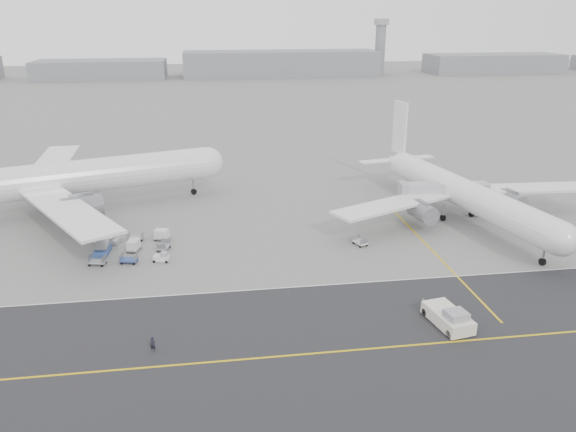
{
  "coord_description": "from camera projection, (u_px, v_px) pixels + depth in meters",
  "views": [
    {
      "loc": [
        -3.8,
        -69.23,
        35.01
      ],
      "look_at": [
        8.03,
        12.0,
        5.05
      ],
      "focal_mm": 35.0,
      "sensor_mm": 36.0,
      "label": 1
    }
  ],
  "objects": [
    {
      "name": "stray_dolly",
      "position": [
        360.0,
        245.0,
        89.41
      ],
      "size": [
        2.18,
        2.7,
        1.44
      ],
      "primitive_type": null,
      "rotation": [
        0.0,
        0.0,
        0.37
      ],
      "color": "silver",
      "rests_on": "ground"
    },
    {
      "name": "airliner_a",
      "position": [
        57.0,
        179.0,
        101.94
      ],
      "size": [
        61.81,
        60.56,
        21.97
      ],
      "rotation": [
        0.0,
        0.0,
        1.87
      ],
      "color": "white",
      "rests_on": "ground"
    },
    {
      "name": "control_tower",
      "position": [
        380.0,
        45.0,
        331.19
      ],
      "size": [
        7.0,
        7.0,
        31.25
      ],
      "color": "gray",
      "rests_on": "ground"
    },
    {
      "name": "pushback_tug",
      "position": [
        449.0,
        317.0,
        66.19
      ],
      "size": [
        4.38,
        9.07,
        2.55
      ],
      "rotation": [
        0.0,
        0.0,
        0.17
      ],
      "color": "silver",
      "rests_on": "ground"
    },
    {
      "name": "airliner_b",
      "position": [
        461.0,
        192.0,
        98.81
      ],
      "size": [
        50.08,
        51.09,
        17.8
      ],
      "rotation": [
        0.0,
        0.0,
        0.19
      ],
      "color": "white",
      "rests_on": "ground"
    },
    {
      "name": "jet_bridge",
      "position": [
        445.0,
        193.0,
        100.71
      ],
      "size": [
        17.02,
        4.61,
        6.37
      ],
      "rotation": [
        0.0,
        0.0,
        -0.09
      ],
      "color": "gray",
      "rests_on": "ground"
    },
    {
      "name": "ground",
      "position": [
        243.0,
        283.0,
        76.87
      ],
      "size": [
        700.0,
        700.0,
        0.0
      ],
      "primitive_type": "plane",
      "color": "gray",
      "rests_on": "ground"
    },
    {
      "name": "gse_cluster",
      "position": [
        133.0,
        251.0,
        87.02
      ],
      "size": [
        18.98,
        18.52,
        1.88
      ],
      "primitive_type": null,
      "rotation": [
        0.0,
        0.0,
        -0.17
      ],
      "color": "#9F9EA4",
      "rests_on": "ground"
    },
    {
      "name": "ground_crew_a",
      "position": [
        153.0,
        344.0,
        61.13
      ],
      "size": [
        0.75,
        0.6,
        1.8
      ],
      "primitive_type": "imported",
      "rotation": [
        0.0,
        0.0,
        -0.28
      ],
      "color": "black",
      "rests_on": "ground"
    },
    {
      "name": "horizon_buildings",
      "position": [
        264.0,
        76.0,
        322.63
      ],
      "size": [
        520.0,
        28.0,
        28.0
      ],
      "primitive_type": null,
      "color": "gray",
      "rests_on": "ground"
    },
    {
      "name": "taxiway",
      "position": [
        300.0,
        355.0,
        60.83
      ],
      "size": [
        220.0,
        59.0,
        0.03
      ],
      "color": "#2B2B2E",
      "rests_on": "ground"
    }
  ]
}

